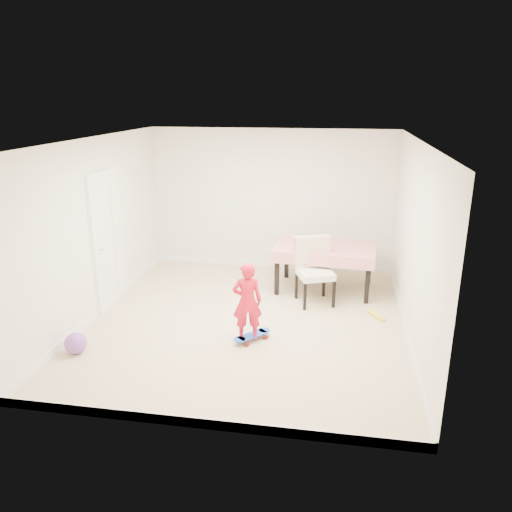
% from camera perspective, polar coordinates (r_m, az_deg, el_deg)
% --- Properties ---
extents(ground, '(5.00, 5.00, 0.00)m').
position_cam_1_polar(ground, '(7.36, -1.03, -7.49)').
color(ground, '#C4AD88').
rests_on(ground, ground).
extents(ceiling, '(4.50, 5.00, 0.04)m').
position_cam_1_polar(ceiling, '(6.68, -1.16, 12.94)').
color(ceiling, white).
rests_on(ceiling, wall_back).
extents(wall_back, '(4.50, 0.04, 2.60)m').
position_cam_1_polar(wall_back, '(9.29, 1.74, 6.38)').
color(wall_back, silver).
rests_on(wall_back, ground).
extents(wall_front, '(4.50, 0.04, 2.60)m').
position_cam_1_polar(wall_front, '(4.63, -6.78, -5.92)').
color(wall_front, silver).
rests_on(wall_front, ground).
extents(wall_left, '(0.04, 5.00, 2.60)m').
position_cam_1_polar(wall_left, '(7.63, -17.82, 2.94)').
color(wall_left, silver).
rests_on(wall_left, ground).
extents(wall_right, '(0.04, 5.00, 2.60)m').
position_cam_1_polar(wall_right, '(6.87, 17.52, 1.36)').
color(wall_right, silver).
rests_on(wall_right, ground).
extents(door, '(0.11, 0.94, 2.11)m').
position_cam_1_polar(door, '(7.95, -16.62, 1.59)').
color(door, white).
rests_on(door, ground).
extents(baseboard_back, '(4.50, 0.02, 0.12)m').
position_cam_1_polar(baseboard_back, '(9.62, 1.68, -0.86)').
color(baseboard_back, white).
rests_on(baseboard_back, ground).
extents(baseboard_front, '(4.50, 0.02, 0.12)m').
position_cam_1_polar(baseboard_front, '(5.25, -6.29, -18.44)').
color(baseboard_front, white).
rests_on(baseboard_front, ground).
extents(baseboard_left, '(0.02, 5.00, 0.12)m').
position_cam_1_polar(baseboard_left, '(8.03, -17.04, -5.63)').
color(baseboard_left, white).
rests_on(baseboard_left, ground).
extents(baseboard_right, '(0.02, 5.00, 0.12)m').
position_cam_1_polar(baseboard_right, '(7.30, 16.69, -8.00)').
color(baseboard_right, white).
rests_on(baseboard_right, ground).
extents(dining_table, '(1.73, 1.17, 0.77)m').
position_cam_1_polar(dining_table, '(8.47, 7.83, -1.35)').
color(dining_table, '#B72409').
rests_on(dining_table, ground).
extents(dining_chair, '(0.77, 0.81, 1.05)m').
position_cam_1_polar(dining_chair, '(7.86, 6.80, -1.81)').
color(dining_chair, white).
rests_on(dining_chair, ground).
extents(skateboard, '(0.55, 0.58, 0.09)m').
position_cam_1_polar(skateboard, '(6.82, -0.44, -9.28)').
color(skateboard, blue).
rests_on(skateboard, ground).
extents(child, '(0.45, 0.35, 1.08)m').
position_cam_1_polar(child, '(6.59, -1.01, -5.51)').
color(child, red).
rests_on(child, ground).
extents(balloon, '(0.28, 0.28, 0.28)m').
position_cam_1_polar(balloon, '(6.86, -19.93, -9.36)').
color(balloon, purple).
rests_on(balloon, ground).
extents(foam_toy, '(0.27, 0.37, 0.06)m').
position_cam_1_polar(foam_toy, '(7.70, 13.55, -6.59)').
color(foam_toy, yellow).
rests_on(foam_toy, ground).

